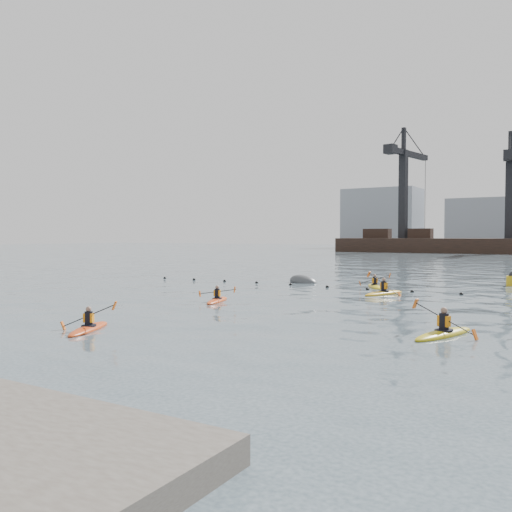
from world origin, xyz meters
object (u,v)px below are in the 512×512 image
object	(u,v)px
kayaker_2	(217,300)
mooring_buoy	(304,283)
nav_buoy	(511,281)
kayaker_5	(375,286)
kayaker_1	(444,333)
kayaker_3	(384,293)
kayaker_0	(89,328)

from	to	relation	value
kayaker_2	mooring_buoy	xyz separation A→B (m)	(-1.23, 13.30, -0.10)
kayaker_2	nav_buoy	world-z (taller)	nav_buoy
kayaker_5	nav_buoy	distance (m)	10.25
kayaker_1	mooring_buoy	bearing A→B (deg)	146.34
kayaker_3	mooring_buoy	bearing A→B (deg)	166.44
mooring_buoy	kayaker_5	bearing A→B (deg)	-7.65
kayaker_0	kayaker_2	size ratio (longest dim) A/B	1.01
kayaker_5	nav_buoy	world-z (taller)	nav_buoy
kayaker_3	nav_buoy	xyz separation A→B (m)	(6.08, 10.45, 0.26)
kayaker_0	kayaker_1	bearing A→B (deg)	1.99
kayaker_1	nav_buoy	size ratio (longest dim) A/B	3.06
kayaker_0	mooring_buoy	bearing A→B (deg)	71.31
kayaker_3	kayaker_5	world-z (taller)	kayaker_3
kayaker_3	nav_buoy	bearing A→B (deg)	78.07
kayaker_1	kayaker_5	bearing A→B (deg)	133.58
kayaker_3	kayaker_0	bearing A→B (deg)	-88.74
kayaker_1	kayaker_5	distance (m)	18.58
kayaker_2	nav_buoy	distance (m)	22.76
kayaker_0	kayaker_5	distance (m)	22.82
kayaker_0	mooring_buoy	xyz separation A→B (m)	(-2.32, 23.33, -0.10)
kayaker_1	kayaker_3	xyz separation A→B (m)	(-6.29, 12.50, -0.00)
kayaker_1	kayaker_2	xyz separation A→B (m)	(-13.01, 4.12, -0.02)
kayaker_5	kayaker_1	bearing A→B (deg)	-94.52
kayaker_5	mooring_buoy	world-z (taller)	kayaker_5
mooring_buoy	nav_buoy	size ratio (longest dim) A/B	1.89
mooring_buoy	kayaker_1	bearing A→B (deg)	-50.75
mooring_buoy	nav_buoy	distance (m)	15.07
mooring_buoy	kayaker_0	bearing A→B (deg)	-84.33
kayaker_3	kayaker_5	xyz separation A→B (m)	(-1.99, 4.13, -0.01)
kayaker_1	nav_buoy	world-z (taller)	kayaker_1
kayaker_1	kayaker_2	world-z (taller)	kayaker_1
mooring_buoy	nav_buoy	world-z (taller)	nav_buoy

